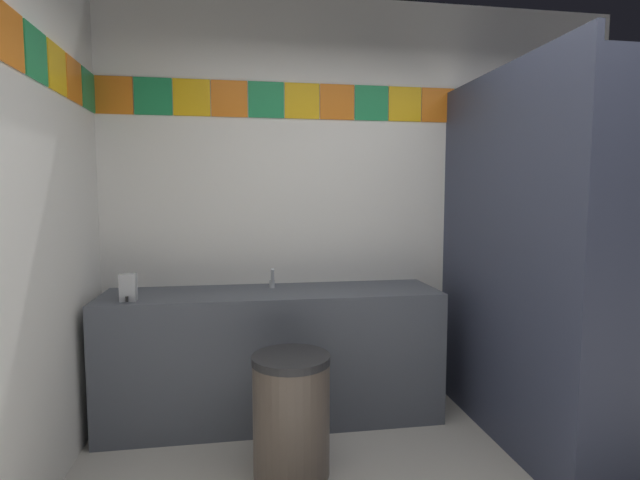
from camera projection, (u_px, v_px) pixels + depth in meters
wall_back at (369, 202)px, 3.48m from camera, size 3.65×0.09×2.80m
vanity_counter at (274, 354)px, 3.14m from camera, size 2.13×0.55×0.84m
faucet_center at (272, 281)px, 3.19m from camera, size 0.04×0.10×0.14m
soap_dispenser at (128, 287)px, 2.81m from camera, size 0.09×0.09×0.16m
stall_divider at (552, 263)px, 2.59m from camera, size 0.92×1.49×2.18m
toilet at (552, 363)px, 3.31m from camera, size 0.39×0.49×0.74m
trash_bin at (291, 415)px, 2.51m from camera, size 0.41×0.41×0.63m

